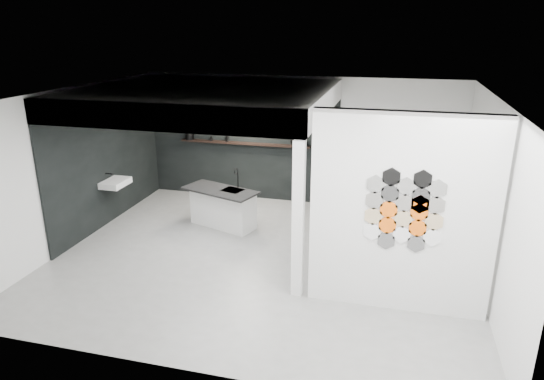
{
  "coord_description": "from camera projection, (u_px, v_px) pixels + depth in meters",
  "views": [
    {
      "loc": [
        2.05,
        -7.27,
        3.81
      ],
      "look_at": [
        0.1,
        0.3,
        1.15
      ],
      "focal_mm": 32.0,
      "sensor_mm": 36.0,
      "label": 1
    }
  ],
  "objects": [
    {
      "name": "bay_clad_left",
      "position": [
        109.0,
        164.0,
        9.74
      ],
      "size": [
        0.04,
        4.0,
        2.35
      ],
      "primitive_type": "cube",
      "color": "black",
      "rests_on": "floor"
    },
    {
      "name": "bulkhead",
      "position": [
        207.0,
        99.0,
        8.78
      ],
      "size": [
        4.4,
        4.0,
        0.4
      ],
      "primitive_type": "cube",
      "color": "silver",
      "rests_on": "corner_column"
    },
    {
      "name": "partition_panel",
      "position": [
        401.0,
        215.0,
        6.48
      ],
      "size": [
        2.45,
        0.15,
        2.8
      ],
      "primitive_type": "cube",
      "color": "silver",
      "rests_on": "floor"
    },
    {
      "name": "fascia_beam",
      "position": [
        158.0,
        117.0,
        7.02
      ],
      "size": [
        4.4,
        0.16,
        0.4
      ],
      "primitive_type": "cube",
      "color": "silver",
      "rests_on": "corner_column"
    },
    {
      "name": "bottle_dark",
      "position": [
        227.0,
        138.0,
        10.93
      ],
      "size": [
        0.08,
        0.08,
        0.17
      ],
      "primitive_type": "cylinder",
      "rotation": [
        0.0,
        0.0,
        -0.43
      ],
      "color": "black",
      "rests_on": "display_shelf"
    },
    {
      "name": "kettle",
      "position": [
        295.0,
        142.0,
        10.56
      ],
      "size": [
        0.22,
        0.22,
        0.18
      ],
      "primitive_type": "ellipsoid",
      "rotation": [
        0.0,
        0.0,
        0.07
      ],
      "color": "black",
      "rests_on": "display_shelf"
    },
    {
      "name": "utensil_cup",
      "position": [
        211.0,
        139.0,
        11.04
      ],
      "size": [
        0.08,
        0.08,
        0.09
      ],
      "primitive_type": "cylinder",
      "rotation": [
        0.0,
        0.0,
        0.12
      ],
      "color": "black",
      "rests_on": "display_shelf"
    },
    {
      "name": "kitchen_island",
      "position": [
        223.0,
        207.0,
        9.59
      ],
      "size": [
        1.62,
        1.1,
        1.2
      ],
      "rotation": [
        0.0,
        0.0,
        -0.33
      ],
      "color": "silver",
      "rests_on": "floor"
    },
    {
      "name": "floor",
      "position": [
        262.0,
        258.0,
        8.38
      ],
      "size": [
        7.0,
        6.0,
        0.01
      ],
      "primitive_type": "cube",
      "color": "slate"
    },
    {
      "name": "stockpot",
      "position": [
        190.0,
        136.0,
        11.15
      ],
      "size": [
        0.21,
        0.21,
        0.16
      ],
      "primitive_type": "cylinder",
      "rotation": [
        0.0,
        0.0,
        -0.08
      ],
      "color": "black",
      "rests_on": "display_shelf"
    },
    {
      "name": "hex_tile_cluster",
      "position": [
        405.0,
        211.0,
        6.36
      ],
      "size": [
        1.04,
        0.02,
        1.16
      ],
      "color": "white",
      "rests_on": "partition_panel"
    },
    {
      "name": "corner_column",
      "position": [
        298.0,
        221.0,
        6.89
      ],
      "size": [
        0.16,
        0.16,
        2.35
      ],
      "primitive_type": "cube",
      "color": "silver",
      "rests_on": "floor"
    },
    {
      "name": "display_shelf",
      "position": [
        244.0,
        143.0,
        10.87
      ],
      "size": [
        3.0,
        0.15,
        0.04
      ],
      "primitive_type": "cube",
      "color": "black",
      "rests_on": "bay_clad_back"
    },
    {
      "name": "glass_bowl",
      "position": [
        304.0,
        144.0,
        10.53
      ],
      "size": [
        0.17,
        0.17,
        0.09
      ],
      "primitive_type": "cylinder",
      "rotation": [
        0.0,
        0.0,
        0.4
      ],
      "color": "gray",
      "rests_on": "display_shelf"
    },
    {
      "name": "bay_clad_back",
      "position": [
        242.0,
        147.0,
        11.03
      ],
      "size": [
        4.4,
        0.04,
        2.35
      ],
      "primitive_type": "cube",
      "color": "black",
      "rests_on": "floor"
    },
    {
      "name": "glass_vase",
      "position": [
        304.0,
        143.0,
        10.52
      ],
      "size": [
        0.12,
        0.12,
        0.13
      ],
      "primitive_type": "cylinder",
      "rotation": [
        0.0,
        0.0,
        0.3
      ],
      "color": "gray",
      "rests_on": "display_shelf"
    },
    {
      "name": "wall_basin",
      "position": [
        115.0,
        183.0,
        9.6
      ],
      "size": [
        0.4,
        0.6,
        0.12
      ],
      "primitive_type": "cube",
      "color": "silver",
      "rests_on": "bay_clad_left"
    }
  ]
}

